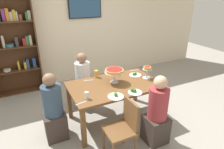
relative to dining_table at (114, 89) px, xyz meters
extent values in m
plane|color=gray|center=(0.00, 0.00, -0.65)|extent=(12.00, 12.00, 0.00)
cube|color=beige|center=(0.00, 2.20, 0.75)|extent=(8.00, 0.12, 2.80)
cube|color=brown|center=(0.00, 0.00, 0.07)|extent=(1.59, 0.98, 0.04)
cube|color=brown|center=(-0.73, -0.43, -0.30)|extent=(0.07, 0.07, 0.70)
cube|color=brown|center=(0.73, -0.43, -0.30)|extent=(0.07, 0.07, 0.70)
cube|color=brown|center=(-0.73, 0.43, -0.30)|extent=(0.07, 0.07, 0.70)
cube|color=brown|center=(0.73, 0.43, -0.30)|extent=(0.07, 0.07, 0.70)
cube|color=#4C2D19|center=(-1.03, 1.98, 0.45)|extent=(0.03, 0.30, 2.20)
cube|color=#4C2D19|center=(-1.57, 2.12, 0.45)|extent=(1.10, 0.02, 2.20)
cube|color=#4C2D19|center=(-1.57, 1.98, -0.64)|extent=(1.04, 0.28, 0.02)
cube|color=#4C2D19|center=(-1.57, 1.98, -0.09)|extent=(1.04, 0.28, 0.02)
cube|color=#4C2D19|center=(-1.57, 1.98, 0.46)|extent=(1.04, 0.28, 0.02)
cube|color=#4C2D19|center=(-1.57, 1.98, 1.01)|extent=(1.04, 0.28, 0.02)
cylinder|color=silver|center=(-1.75, 1.98, -0.05)|extent=(0.16, 0.16, 0.05)
cube|color=#B7932D|center=(-1.50, 1.98, 0.02)|extent=(0.04, 0.13, 0.20)
cube|color=#B7932D|center=(-1.36, 1.98, 0.00)|extent=(0.05, 0.12, 0.17)
cube|color=navy|center=(-1.30, 1.98, 0.03)|extent=(0.05, 0.13, 0.23)
cube|color=navy|center=(-1.16, 1.98, 0.04)|extent=(0.07, 0.13, 0.23)
cube|color=#B2A88E|center=(-1.70, 1.98, 0.60)|extent=(0.05, 0.13, 0.26)
cylinder|color=#3D7084|center=(-1.59, 1.98, 0.50)|extent=(0.17, 0.17, 0.06)
cube|color=#3D3838|center=(-1.44, 1.98, 0.58)|extent=(0.06, 0.13, 0.21)
cube|color=maroon|center=(-1.29, 1.98, 0.55)|extent=(0.07, 0.13, 0.17)
cube|color=#2D6B38|center=(-1.22, 1.98, 0.58)|extent=(0.06, 0.13, 0.21)
cube|color=#B2A88E|center=(-1.16, 1.98, 0.58)|extent=(0.06, 0.13, 0.22)
cube|color=#7A3370|center=(-1.59, 1.98, 1.14)|extent=(0.06, 0.11, 0.24)
cube|color=orange|center=(-1.52, 1.98, 1.15)|extent=(0.06, 0.13, 0.26)
cube|color=#B2A88E|center=(-1.45, 1.98, 1.11)|extent=(0.05, 0.13, 0.18)
cube|color=#B7932D|center=(-1.39, 1.98, 1.13)|extent=(0.06, 0.13, 0.23)
cube|color=#B2A88E|center=(-1.34, 1.98, 1.12)|extent=(0.04, 0.13, 0.19)
cylinder|color=brown|center=(-1.28, 1.98, 1.08)|extent=(0.08, 0.08, 0.12)
cube|color=#2D6B38|center=(-1.16, 1.98, 1.11)|extent=(0.04, 0.13, 0.18)
cube|color=#B2A88E|center=(-1.10, 1.98, 1.12)|extent=(0.07, 0.13, 0.20)
cube|color=black|center=(0.23, 2.11, 1.22)|extent=(0.84, 0.05, 0.49)
cube|color=navy|center=(0.23, 2.08, 1.22)|extent=(0.80, 0.01, 0.45)
cube|color=#382D28|center=(-0.34, 0.77, -0.43)|extent=(0.34, 0.34, 0.45)
cylinder|color=silver|center=(-0.34, 0.77, 0.05)|extent=(0.30, 0.30, 0.50)
sphere|color=#846047|center=(-0.34, 0.77, 0.40)|extent=(0.20, 0.20, 0.20)
cube|color=#382D28|center=(0.34, -0.79, -0.43)|extent=(0.34, 0.34, 0.45)
cylinder|color=#993338|center=(0.34, -0.79, 0.05)|extent=(0.30, 0.30, 0.50)
sphere|color=tan|center=(0.34, -0.79, 0.40)|extent=(0.20, 0.20, 0.20)
cube|color=#382D28|center=(-1.08, -0.01, -0.43)|extent=(0.34, 0.34, 0.45)
cylinder|color=#33475B|center=(-1.08, -0.01, 0.05)|extent=(0.30, 0.30, 0.50)
sphere|color=#846047|center=(-1.08, -0.01, 0.40)|extent=(0.20, 0.20, 0.20)
cube|color=brown|center=(-0.32, -0.79, -0.22)|extent=(0.40, 0.40, 0.04)
cube|color=brown|center=(-0.14, -0.79, 0.01)|extent=(0.04, 0.36, 0.42)
cylinder|color=brown|center=(-0.49, -0.62, -0.45)|extent=(0.04, 0.04, 0.41)
cylinder|color=brown|center=(-0.14, -0.97, -0.45)|extent=(0.04, 0.04, 0.41)
cylinder|color=brown|center=(-0.14, -0.62, -0.45)|extent=(0.04, 0.04, 0.41)
cylinder|color=silver|center=(0.03, 0.07, 0.09)|extent=(0.15, 0.15, 0.01)
cylinder|color=silver|center=(0.03, 0.07, 0.19)|extent=(0.03, 0.03, 0.19)
cylinder|color=silver|center=(0.03, 0.07, 0.29)|extent=(0.35, 0.35, 0.01)
cylinder|color=tan|center=(0.03, 0.07, 0.31)|extent=(0.32, 0.32, 0.05)
cylinder|color=maroon|center=(0.03, 0.07, 0.34)|extent=(0.28, 0.28, 0.00)
cylinder|color=silver|center=(0.66, -0.03, 0.09)|extent=(0.15, 0.15, 0.01)
cylinder|color=silver|center=(0.66, -0.03, 0.18)|extent=(0.03, 0.03, 0.17)
cylinder|color=silver|center=(0.66, -0.03, 0.27)|extent=(0.17, 0.17, 0.01)
cylinder|color=tan|center=(0.66, -0.03, 0.30)|extent=(0.14, 0.14, 0.05)
cylinder|color=maroon|center=(0.66, -0.03, 0.32)|extent=(0.11, 0.11, 0.00)
cylinder|color=white|center=(0.16, -0.42, 0.09)|extent=(0.23, 0.23, 0.01)
sphere|color=#2D7028|center=(0.15, -0.42, 0.13)|extent=(0.05, 0.05, 0.05)
sphere|color=#2D7028|center=(0.17, -0.42, 0.12)|extent=(0.04, 0.04, 0.04)
sphere|color=#2D7028|center=(0.15, -0.39, 0.13)|extent=(0.06, 0.06, 0.06)
sphere|color=#2D7028|center=(0.12, -0.39, 0.13)|extent=(0.06, 0.06, 0.06)
cylinder|color=white|center=(0.54, 0.17, 0.09)|extent=(0.23, 0.23, 0.01)
sphere|color=#2D7028|center=(0.54, 0.17, 0.13)|extent=(0.05, 0.05, 0.05)
sphere|color=#2D7028|center=(0.50, 0.17, 0.13)|extent=(0.05, 0.05, 0.05)
sphere|color=#2D7028|center=(0.55, 0.17, 0.12)|extent=(0.05, 0.05, 0.05)
sphere|color=#2D7028|center=(0.57, 0.22, 0.12)|extent=(0.04, 0.04, 0.04)
cylinder|color=white|center=(-0.18, -0.41, 0.09)|extent=(0.25, 0.25, 0.01)
sphere|color=#2D7028|center=(-0.18, -0.41, 0.13)|extent=(0.06, 0.06, 0.06)
sphere|color=#2D7028|center=(-0.17, -0.37, 0.13)|extent=(0.05, 0.05, 0.05)
sphere|color=#2D7028|center=(-0.18, -0.40, 0.12)|extent=(0.04, 0.04, 0.04)
cylinder|color=gold|center=(-0.17, 0.42, 0.16)|extent=(0.07, 0.07, 0.14)
cylinder|color=gold|center=(0.21, 0.38, 0.17)|extent=(0.07, 0.07, 0.16)
cylinder|color=white|center=(-0.60, -0.26, 0.15)|extent=(0.06, 0.06, 0.12)
cube|color=silver|center=(-0.72, -0.35, 0.09)|extent=(0.18, 0.06, 0.00)
cube|color=silver|center=(-0.36, 0.35, 0.09)|extent=(0.18, 0.05, 0.00)
cube|color=silver|center=(0.58, -0.40, 0.09)|extent=(0.18, 0.07, 0.00)
cube|color=silver|center=(0.66, 0.40, 0.09)|extent=(0.18, 0.08, 0.00)
camera|label=1|loc=(-1.36, -2.70, 1.58)|focal=30.64mm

